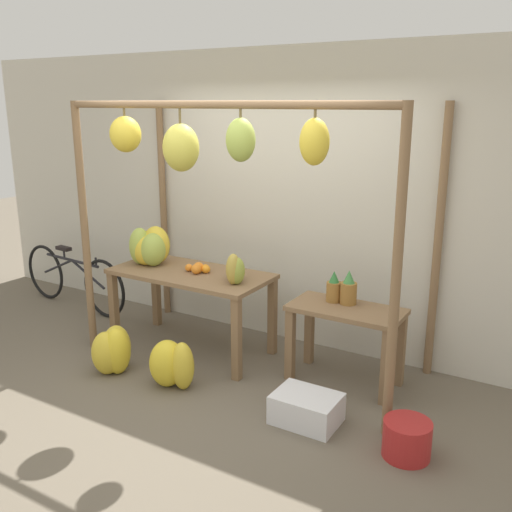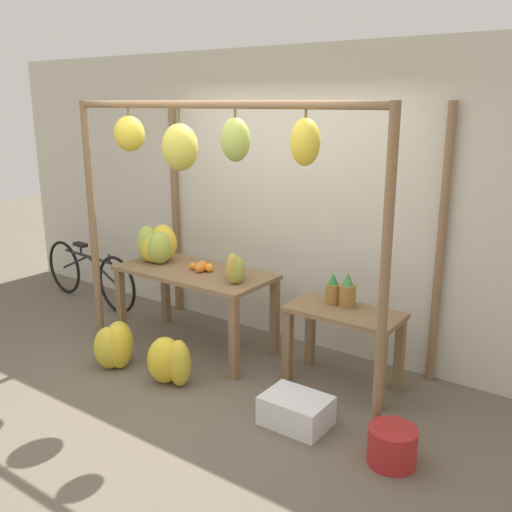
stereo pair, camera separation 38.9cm
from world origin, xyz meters
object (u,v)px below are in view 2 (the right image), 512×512
at_px(banana_pile_on_table, 157,245).
at_px(banana_pile_ground_right, 170,361).
at_px(parked_bicycle, 89,274).
at_px(banana_pile_ground_left, 115,346).
at_px(orange_pile, 203,267).
at_px(pineapple_cluster, 341,291).
at_px(blue_bucket, 392,446).
at_px(papaya_pile, 235,269).
at_px(fruit_crate_white, 296,410).

xyz_separation_m(banana_pile_on_table, banana_pile_ground_right, (0.80, -0.70, -0.74)).
bearing_deg(parked_bicycle, banana_pile_ground_left, -32.00).
bearing_deg(orange_pile, pineapple_cluster, 8.52).
distance_m(banana_pile_ground_left, blue_bucket, 2.59).
bearing_deg(papaya_pile, pineapple_cluster, 17.64).
distance_m(fruit_crate_white, blue_bucket, 0.76).
height_order(banana_pile_ground_left, fruit_crate_white, banana_pile_ground_left).
relative_size(banana_pile_ground_right, fruit_crate_white, 1.01).
xyz_separation_m(banana_pile_on_table, papaya_pile, (1.02, -0.07, -0.05)).
xyz_separation_m(orange_pile, banana_pile_ground_right, (0.23, -0.70, -0.61)).
height_order(parked_bicycle, papaya_pile, papaya_pile).
height_order(banana_pile_on_table, parked_bicycle, banana_pile_on_table).
bearing_deg(banana_pile_ground_left, banana_pile_on_table, 102.99).
relative_size(banana_pile_ground_left, blue_bucket, 1.39).
relative_size(pineapple_cluster, parked_bicycle, 0.17).
bearing_deg(fruit_crate_white, banana_pile_ground_right, -176.24).
distance_m(orange_pile, banana_pile_ground_right, 0.96).
height_order(fruit_crate_white, parked_bicycle, parked_bicycle).
bearing_deg(orange_pile, banana_pile_on_table, -179.10).
xyz_separation_m(blue_bucket, parked_bicycle, (-4.15, 0.88, 0.22)).
bearing_deg(banana_pile_on_table, banana_pile_ground_left, -77.01).
distance_m(orange_pile, blue_bucket, 2.38).
distance_m(banana_pile_on_table, blue_bucket, 2.95).
distance_m(pineapple_cluster, blue_bucket, 1.38).
relative_size(blue_bucket, parked_bicycle, 0.19).
xyz_separation_m(orange_pile, pineapple_cluster, (1.33, 0.20, -0.03)).
relative_size(fruit_crate_white, blue_bucket, 1.48).
xyz_separation_m(orange_pile, fruit_crate_white, (1.42, -0.63, -0.71)).
relative_size(orange_pile, blue_bucket, 0.76).
height_order(orange_pile, papaya_pile, papaya_pile).
xyz_separation_m(fruit_crate_white, parked_bicycle, (-3.39, 0.85, 0.24)).
distance_m(banana_pile_on_table, orange_pile, 0.59).
bearing_deg(banana_pile_ground_right, banana_pile_ground_left, -175.43).
height_order(pineapple_cluster, parked_bicycle, pineapple_cluster).
relative_size(pineapple_cluster, papaya_pile, 1.04).
height_order(banana_pile_ground_right, papaya_pile, papaya_pile).
bearing_deg(banana_pile_ground_right, banana_pile_on_table, 138.99).
height_order(banana_pile_on_table, orange_pile, banana_pile_on_table).
bearing_deg(banana_pile_ground_left, pineapple_cluster, 28.79).
bearing_deg(parked_bicycle, banana_pile_on_table, -9.45).
bearing_deg(pineapple_cluster, blue_bucket, -45.42).
height_order(banana_pile_on_table, banana_pile_ground_left, banana_pile_on_table).
relative_size(orange_pile, papaya_pile, 0.88).
bearing_deg(orange_pile, papaya_pile, -10.59).
relative_size(banana_pile_ground_left, fruit_crate_white, 0.94).
relative_size(banana_pile_on_table, pineapple_cluster, 1.36).
distance_m(pineapple_cluster, parked_bicycle, 3.33).
distance_m(banana_pile_ground_right, fruit_crate_white, 1.20).
height_order(banana_pile_on_table, papaya_pile, banana_pile_on_table).
distance_m(banana_pile_ground_right, papaya_pile, 0.96).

